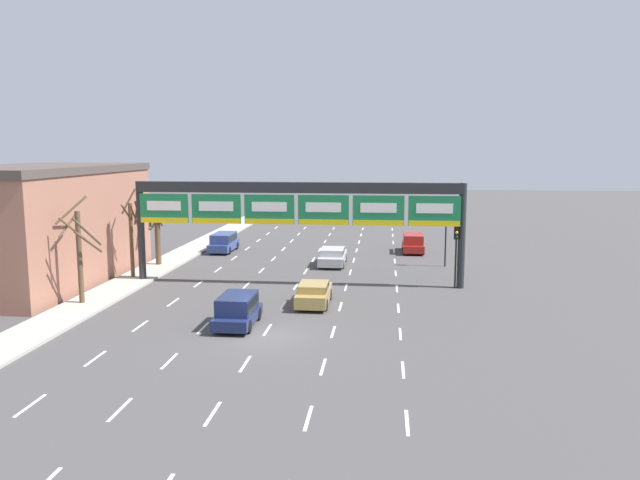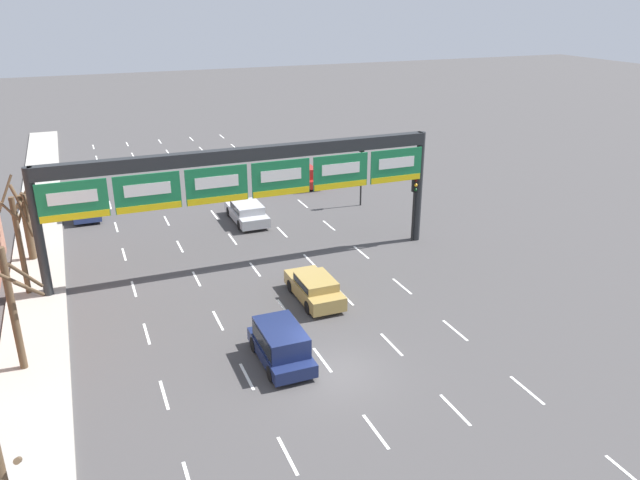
% 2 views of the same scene
% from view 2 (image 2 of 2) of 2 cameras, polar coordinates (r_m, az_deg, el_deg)
% --- Properties ---
extents(ground_plane, '(220.00, 220.00, 0.00)m').
position_cam_2_polar(ground_plane, '(26.05, 1.06, -12.00)').
color(ground_plane, '#474444').
extents(sidewalk_left, '(2.80, 110.00, 0.15)m').
position_cam_2_polar(sidewalk_left, '(24.71, -24.95, -16.23)').
color(sidewalk_left, '#A8A399').
rests_on(sidewalk_left, ground_plane).
extents(lane_dashes, '(13.32, 67.00, 0.01)m').
position_cam_2_polar(lane_dashes, '(37.40, -7.05, -1.22)').
color(lane_dashes, white).
rests_on(lane_dashes, ground_plane).
extents(sign_gantry, '(21.88, 0.70, 6.81)m').
position_cam_2_polar(sign_gantry, '(33.87, -6.62, 6.26)').
color(sign_gantry, '#232628').
rests_on(sign_gantry, ground_plane).
extents(car_gold, '(1.80, 4.25, 1.32)m').
position_cam_2_polar(car_gold, '(31.30, -0.49, -4.35)').
color(car_gold, '#A88947').
rests_on(car_gold, ground_plane).
extents(suv_blue, '(1.83, 4.59, 1.63)m').
position_cam_2_polar(suv_blue, '(46.12, -20.69, 3.16)').
color(suv_blue, navy).
rests_on(suv_blue, ground_plane).
extents(car_silver, '(1.95, 4.75, 1.34)m').
position_cam_2_polar(car_silver, '(42.36, -6.70, 2.60)').
color(car_silver, '#B7B7BC').
rests_on(car_silver, ground_plane).
extents(suv_red, '(1.83, 4.26, 1.61)m').
position_cam_2_polar(suv_red, '(50.29, -1.67, 6.02)').
color(suv_red, maroon).
rests_on(suv_red, ground_plane).
extents(suv_navy, '(1.85, 3.97, 1.63)m').
position_cam_2_polar(suv_navy, '(26.30, -3.59, -9.35)').
color(suv_navy, '#19234C').
rests_on(suv_navy, ground_plane).
extents(traffic_light_near_gantry, '(0.30, 0.35, 4.11)m').
position_cam_2_polar(traffic_light_near_gantry, '(38.45, 8.62, 4.03)').
color(traffic_light_near_gantry, black).
rests_on(traffic_light_near_gantry, ground_plane).
extents(traffic_light_mid_block, '(0.30, 0.35, 4.88)m').
position_cam_2_polar(traffic_light_mid_block, '(44.75, 3.83, 7.41)').
color(traffic_light_mid_block, black).
rests_on(traffic_light_mid_block, ground_plane).
extents(tree_bare_closest, '(2.64, 2.63, 6.11)m').
position_cam_2_polar(tree_bare_closest, '(27.29, -26.43, -4.82)').
color(tree_bare_closest, brown).
rests_on(tree_bare_closest, sidewalk_left).
extents(tree_bare_second, '(1.36, 1.59, 4.51)m').
position_cam_2_polar(tree_bare_second, '(38.95, -25.32, 1.53)').
color(tree_bare_second, brown).
rests_on(tree_bare_second, sidewalk_left).
extents(tree_bare_third, '(1.43, 1.43, 6.09)m').
position_cam_2_polar(tree_bare_third, '(34.25, -25.76, 0.27)').
color(tree_bare_third, brown).
rests_on(tree_bare_third, sidewalk_left).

